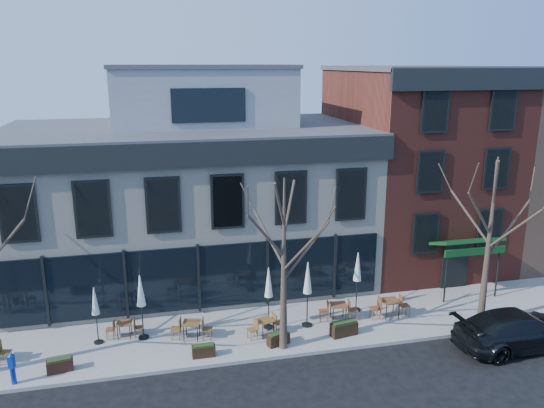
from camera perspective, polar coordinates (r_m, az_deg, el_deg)
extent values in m
plane|color=black|center=(25.33, -7.75, -11.78)|extent=(120.00, 120.00, 0.00)
cube|color=gray|center=(23.87, 0.76, -13.20)|extent=(33.50, 4.70, 0.15)
cube|color=silver|center=(28.60, -9.00, -0.10)|extent=(18.00, 10.00, 8.00)
cube|color=#47474C|center=(27.84, -9.34, 7.97)|extent=(18.30, 10.30, 0.30)
cube|color=black|center=(22.85, -8.38, 5.25)|extent=(18.30, 0.25, 1.10)
cube|color=black|center=(24.49, -7.89, -7.86)|extent=(17.20, 0.12, 3.00)
cube|color=black|center=(29.13, -26.81, -5.63)|extent=(0.12, 7.50, 3.00)
cube|color=gray|center=(28.78, -7.59, 11.36)|extent=(9.00, 6.50, 3.00)
cube|color=maroon|center=(31.85, 14.94, 3.88)|extent=(8.00, 10.00, 11.00)
cube|color=#47474C|center=(31.31, 15.63, 13.89)|extent=(8.20, 10.20, 0.25)
cube|color=black|center=(26.92, 20.83, 12.44)|extent=(8.20, 0.25, 1.00)
cube|color=#0D3D16|center=(27.62, 20.19, -3.79)|extent=(3.20, 1.66, 0.67)
cube|color=black|center=(28.79, 19.04, -6.42)|extent=(1.40, 0.10, 2.50)
cone|color=#382B21|center=(20.76, 1.27, -6.72)|extent=(0.34, 0.34, 7.04)
cylinder|color=#382B21|center=(20.97, 3.69, -5.04)|extent=(2.00, 0.46, 2.21)
cylinder|color=#382B21|center=(21.14, -0.34, -3.67)|extent=(0.93, 1.84, 1.91)
cylinder|color=#382B21|center=(19.88, -0.60, -3.51)|extent=(1.61, 0.68, 1.97)
cylinder|color=#382B21|center=(19.79, 3.03, -5.26)|extent=(0.93, 1.83, 2.03)
cone|color=#382B21|center=(24.40, 22.28, -3.98)|extent=(0.34, 0.34, 7.48)
cylinder|color=#382B21|center=(24.96, 24.06, -2.46)|extent=(2.12, 0.48, 2.35)
cylinder|color=#382B21|center=(24.60, 20.48, -1.28)|extent=(0.98, 1.94, 2.03)
cylinder|color=#382B21|center=(23.31, 21.43, -0.99)|extent=(1.71, 0.71, 2.09)
cylinder|color=#382B21|center=(23.69, 24.58, -2.51)|extent=(0.98, 1.94, 2.16)
imported|color=black|center=(24.42, 24.94, -12.14)|extent=(5.54, 2.49, 1.58)
cylinder|color=#0C2E9D|center=(22.04, -26.07, -16.24)|extent=(0.19, 0.19, 0.66)
cube|color=#0C2E9D|center=(21.77, -26.24, -14.96)|extent=(0.25, 0.23, 0.47)
cone|color=#0C2E9D|center=(21.64, -26.33, -14.31)|extent=(0.24, 0.24, 0.11)
cube|color=brown|center=(23.55, -15.63, -12.22)|extent=(0.68, 0.68, 0.04)
cylinder|color=black|center=(23.52, -16.27, -13.21)|extent=(0.04, 0.04, 0.64)
cylinder|color=black|center=(23.45, -15.04, -13.21)|extent=(0.04, 0.04, 0.64)
cylinder|color=black|center=(23.96, -16.09, -12.66)|extent=(0.04, 0.04, 0.64)
cylinder|color=black|center=(23.89, -14.89, -12.65)|extent=(0.04, 0.04, 0.64)
cube|color=brown|center=(22.81, -8.67, -12.51)|extent=(0.85, 0.85, 0.04)
cylinder|color=black|center=(22.79, -9.47, -13.64)|extent=(0.04, 0.04, 0.72)
cylinder|color=black|center=(22.69, -8.04, -13.70)|extent=(0.04, 0.04, 0.72)
cylinder|color=black|center=(23.27, -9.22, -12.98)|extent=(0.04, 0.04, 0.72)
cylinder|color=black|center=(23.18, -7.82, -13.04)|extent=(0.04, 0.04, 0.72)
cube|color=brown|center=(22.85, -0.73, -12.40)|extent=(0.83, 0.83, 0.04)
cylinder|color=black|center=(22.69, -0.99, -13.60)|extent=(0.04, 0.04, 0.68)
cylinder|color=black|center=(22.92, 0.20, -13.29)|extent=(0.04, 0.04, 0.68)
cylinder|color=black|center=(23.10, -1.65, -13.06)|extent=(0.04, 0.04, 0.68)
cylinder|color=black|center=(23.33, -0.48, -12.75)|extent=(0.04, 0.04, 0.68)
cube|color=brown|center=(24.22, 7.16, -10.70)|extent=(0.81, 0.81, 0.04)
cylinder|color=black|center=(24.08, 6.59, -11.84)|extent=(0.04, 0.04, 0.74)
cylinder|color=black|center=(24.20, 7.96, -11.76)|extent=(0.04, 0.04, 0.74)
cylinder|color=black|center=(24.59, 6.33, -11.25)|extent=(0.04, 0.04, 0.74)
cylinder|color=black|center=(24.70, 7.66, -11.17)|extent=(0.04, 0.04, 0.74)
cube|color=brown|center=(24.89, 12.61, -10.12)|extent=(0.78, 0.78, 0.04)
cylinder|color=black|center=(24.69, 12.19, -11.33)|extent=(0.04, 0.04, 0.78)
cylinder|color=black|center=(24.93, 13.50, -11.15)|extent=(0.04, 0.04, 0.78)
cylinder|color=black|center=(25.19, 11.63, -10.75)|extent=(0.04, 0.04, 0.78)
cylinder|color=black|center=(25.43, 12.92, -10.58)|extent=(0.04, 0.04, 0.78)
cylinder|color=black|center=(23.71, -18.15, -13.93)|extent=(0.39, 0.39, 0.05)
cylinder|color=black|center=(23.28, -18.34, -11.86)|extent=(0.04, 0.04, 1.97)
cone|color=beige|center=(22.90, -18.52, -9.86)|extent=(0.32, 0.32, 1.16)
cylinder|color=black|center=(23.57, -13.63, -13.75)|extent=(0.45, 0.45, 0.06)
cylinder|color=black|center=(23.07, -13.80, -11.35)|extent=(0.05, 0.05, 2.26)
cone|color=white|center=(22.64, -13.96, -9.01)|extent=(0.37, 0.37, 1.34)
cylinder|color=black|center=(23.74, -0.36, -13.08)|extent=(0.45, 0.45, 0.06)
cylinder|color=black|center=(23.24, -0.36, -10.70)|extent=(0.05, 0.05, 2.25)
cone|color=silver|center=(22.82, -0.37, -8.39)|extent=(0.37, 0.37, 1.33)
cylinder|color=black|center=(23.95, 3.77, -12.84)|extent=(0.47, 0.47, 0.06)
cylinder|color=black|center=(23.44, 3.82, -10.34)|extent=(0.05, 0.05, 2.37)
cone|color=silver|center=(23.00, 3.86, -7.91)|extent=(0.39, 0.39, 1.40)
cylinder|color=black|center=(25.53, 9.00, -11.16)|extent=(0.46, 0.46, 0.06)
cylinder|color=black|center=(25.06, 9.10, -8.87)|extent=(0.05, 0.05, 2.29)
cone|color=silver|center=(24.66, 9.20, -6.65)|extent=(0.37, 0.37, 1.35)
cube|color=black|center=(22.17, -21.84, -15.82)|extent=(0.99, 0.52, 0.47)
cube|color=#1E3314|center=(22.05, -21.90, -15.25)|extent=(0.88, 0.43, 0.08)
cube|color=black|center=(21.77, -7.36, -15.41)|extent=(0.91, 0.37, 0.45)
cube|color=#1E3314|center=(21.65, -7.38, -14.85)|extent=(0.82, 0.30, 0.07)
cube|color=black|center=(22.40, 0.68, -14.34)|extent=(0.99, 0.64, 0.46)
cube|color=#1E3314|center=(22.28, 0.68, -13.78)|extent=(0.88, 0.54, 0.07)
cube|color=black|center=(23.24, 7.74, -13.17)|extent=(1.21, 0.65, 0.57)
cube|color=#1E3314|center=(23.10, 7.76, -12.49)|extent=(1.08, 0.54, 0.09)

